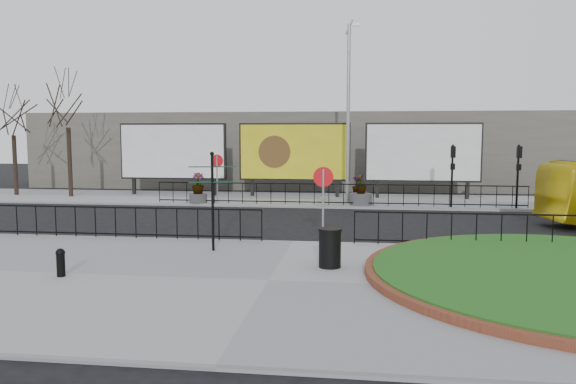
% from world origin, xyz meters
% --- Properties ---
extents(ground, '(90.00, 90.00, 0.00)m').
position_xyz_m(ground, '(0.00, 0.00, 0.00)').
color(ground, black).
rests_on(ground, ground).
extents(pavement_near, '(30.00, 10.00, 0.12)m').
position_xyz_m(pavement_near, '(0.00, -5.00, 0.06)').
color(pavement_near, gray).
rests_on(pavement_near, ground).
extents(pavement_far, '(44.00, 6.00, 0.12)m').
position_xyz_m(pavement_far, '(0.00, 12.00, 0.06)').
color(pavement_far, gray).
rests_on(pavement_far, ground).
extents(railing_near_left, '(10.00, 0.10, 1.10)m').
position_xyz_m(railing_near_left, '(-6.00, -0.30, 0.67)').
color(railing_near_left, black).
rests_on(railing_near_left, pavement_near).
extents(railing_near_right, '(9.00, 0.10, 1.10)m').
position_xyz_m(railing_near_right, '(6.50, -0.30, 0.67)').
color(railing_near_right, black).
rests_on(railing_near_right, pavement_near).
extents(railing_far, '(18.00, 0.10, 1.10)m').
position_xyz_m(railing_far, '(1.00, 9.30, 0.67)').
color(railing_far, black).
rests_on(railing_far, pavement_far).
extents(speed_sign_far, '(0.64, 0.07, 2.47)m').
position_xyz_m(speed_sign_far, '(-5.00, 9.40, 1.92)').
color(speed_sign_far, gray).
rests_on(speed_sign_far, pavement_far).
extents(speed_sign_near, '(0.64, 0.07, 2.47)m').
position_xyz_m(speed_sign_near, '(1.00, -0.40, 1.92)').
color(speed_sign_near, gray).
rests_on(speed_sign_near, pavement_near).
extents(billboard_left, '(6.20, 0.31, 4.10)m').
position_xyz_m(billboard_left, '(-8.50, 12.97, 2.60)').
color(billboard_left, black).
rests_on(billboard_left, pavement_far).
extents(billboard_mid, '(6.20, 0.31, 4.10)m').
position_xyz_m(billboard_mid, '(-1.50, 12.97, 2.60)').
color(billboard_mid, black).
rests_on(billboard_mid, pavement_far).
extents(billboard_right, '(6.20, 0.31, 4.10)m').
position_xyz_m(billboard_right, '(5.50, 12.97, 2.60)').
color(billboard_right, black).
rests_on(billboard_right, pavement_far).
extents(lamp_post, '(0.74, 0.18, 9.23)m').
position_xyz_m(lamp_post, '(1.51, 11.00, 4.83)').
color(lamp_post, gray).
rests_on(lamp_post, pavement_far).
extents(signal_pole_a, '(0.22, 0.26, 3.00)m').
position_xyz_m(signal_pole_a, '(6.50, 9.34, 2.10)').
color(signal_pole_a, black).
rests_on(signal_pole_a, pavement_far).
extents(signal_pole_b, '(0.22, 0.26, 3.00)m').
position_xyz_m(signal_pole_b, '(9.50, 9.34, 2.10)').
color(signal_pole_b, black).
rests_on(signal_pole_b, pavement_far).
extents(tree_left, '(2.00, 2.00, 7.00)m').
position_xyz_m(tree_left, '(-14.00, 11.50, 3.62)').
color(tree_left, '#2D2119').
rests_on(tree_left, pavement_far).
extents(tree_mid, '(2.00, 2.00, 6.20)m').
position_xyz_m(tree_mid, '(-17.50, 11.80, 3.22)').
color(tree_mid, '#2D2119').
rests_on(tree_mid, pavement_far).
extents(building_backdrop, '(40.00, 10.00, 5.00)m').
position_xyz_m(building_backdrop, '(0.00, 22.00, 2.50)').
color(building_backdrop, '#5F5D53').
rests_on(building_backdrop, ground).
extents(fingerpost_sign, '(1.40, 0.51, 2.98)m').
position_xyz_m(fingerpost_sign, '(-2.22, -1.81, 1.92)').
color(fingerpost_sign, black).
rests_on(fingerpost_sign, pavement_near).
extents(bollard, '(0.23, 0.23, 0.70)m').
position_xyz_m(bollard, '(-5.15, -5.31, 0.50)').
color(bollard, black).
rests_on(bollard, pavement_near).
extents(litter_bin, '(0.63, 0.63, 1.04)m').
position_xyz_m(litter_bin, '(1.39, -3.50, 0.64)').
color(litter_bin, black).
rests_on(litter_bin, pavement_near).
extents(planter_a, '(0.90, 0.90, 1.55)m').
position_xyz_m(planter_a, '(-6.00, 9.40, 0.75)').
color(planter_a, '#4C4C4F').
rests_on(planter_a, pavement_far).
extents(planter_b, '(0.89, 0.89, 1.35)m').
position_xyz_m(planter_b, '(2.00, 10.65, 0.60)').
color(planter_b, '#4C4C4F').
rests_on(planter_b, pavement_far).
extents(planter_c, '(1.10, 1.10, 1.55)m').
position_xyz_m(planter_c, '(2.20, 9.68, 0.63)').
color(planter_c, '#4C4C4F').
rests_on(planter_c, pavement_far).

